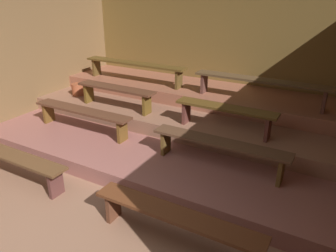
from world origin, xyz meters
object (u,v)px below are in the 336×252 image
(bench_lower_right, at_px, (219,146))
(bench_middle_right, at_px, (225,112))
(bench_upper_right, at_px, (260,83))
(pail_middle, at_px, (78,89))
(bench_lower_left, at_px, (82,114))
(bench_floor_right, at_px, (175,219))
(bench_middle_left, at_px, (116,92))
(bench_floor_left, at_px, (12,159))
(bench_upper_left, at_px, (134,66))

(bench_lower_right, height_order, bench_middle_right, bench_middle_right)
(bench_upper_right, distance_m, pail_middle, 3.46)
(bench_lower_left, height_order, pail_middle, pail_middle)
(bench_floor_right, bearing_deg, bench_middle_left, 138.68)
(bench_floor_right, xyz_separation_m, bench_lower_right, (-0.06, 1.31, 0.23))
(pail_middle, bearing_deg, bench_upper_right, 11.86)
(bench_middle_left, relative_size, bench_upper_right, 0.68)
(bench_floor_right, xyz_separation_m, bench_middle_right, (-0.25, 1.98, 0.44))
(bench_floor_left, xyz_separation_m, bench_upper_left, (0.01, 2.90, 0.69))
(bench_lower_left, bearing_deg, bench_floor_right, -28.20)
(bench_lower_right, bearing_deg, bench_floor_left, -151.80)
(bench_floor_left, relative_size, bench_lower_left, 0.99)
(bench_middle_left, distance_m, bench_upper_right, 2.43)
(bench_lower_left, bearing_deg, bench_lower_right, 0.00)
(bench_floor_left, relative_size, pail_middle, 7.82)
(bench_floor_right, height_order, bench_upper_left, bench_upper_left)
(bench_floor_right, relative_size, bench_lower_right, 0.99)
(bench_floor_right, relative_size, bench_upper_right, 0.83)
(bench_floor_right, relative_size, bench_middle_left, 1.21)
(bench_middle_left, distance_m, pail_middle, 1.15)
(bench_middle_right, bearing_deg, bench_floor_left, -138.68)
(bench_middle_left, bearing_deg, pail_middle, 169.21)
(bench_upper_left, xyz_separation_m, bench_upper_right, (2.48, 0.00, 0.00))
(bench_lower_left, relative_size, bench_upper_right, 0.83)
(bench_upper_left, relative_size, bench_upper_right, 1.00)
(bench_floor_right, bearing_deg, bench_floor_left, 180.00)
(bench_middle_left, bearing_deg, bench_upper_right, 22.27)
(bench_lower_left, relative_size, pail_middle, 7.87)
(bench_middle_left, bearing_deg, bench_middle_right, 0.00)
(bench_lower_right, height_order, bench_upper_right, bench_upper_right)
(bench_floor_right, bearing_deg, bench_middle_right, 97.10)
(bench_floor_right, xyz_separation_m, bench_upper_right, (-0.01, 2.90, 0.69))
(bench_floor_right, relative_size, bench_lower_left, 0.99)
(bench_upper_left, distance_m, pail_middle, 1.20)
(bench_middle_left, relative_size, bench_upper_left, 0.68)
(bench_lower_right, distance_m, bench_middle_right, 0.73)
(bench_lower_right, bearing_deg, bench_lower_left, 180.00)
(bench_middle_left, distance_m, bench_middle_right, 2.00)
(bench_floor_left, height_order, bench_floor_right, same)
(bench_floor_right, relative_size, pail_middle, 7.82)
(bench_lower_left, distance_m, pail_middle, 1.29)
(bench_lower_right, relative_size, pail_middle, 7.87)
(pail_middle, bearing_deg, bench_upper_left, 38.78)
(bench_lower_left, distance_m, bench_middle_left, 0.73)
(bench_upper_right, height_order, pail_middle, bench_upper_right)
(bench_floor_left, bearing_deg, bench_lower_right, 28.20)
(bench_upper_left, bearing_deg, bench_lower_left, -88.04)
(bench_floor_right, distance_m, bench_lower_right, 1.33)
(bench_floor_right, xyz_separation_m, bench_upper_left, (-2.49, 2.90, 0.69))
(bench_middle_left, relative_size, pail_middle, 6.45)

